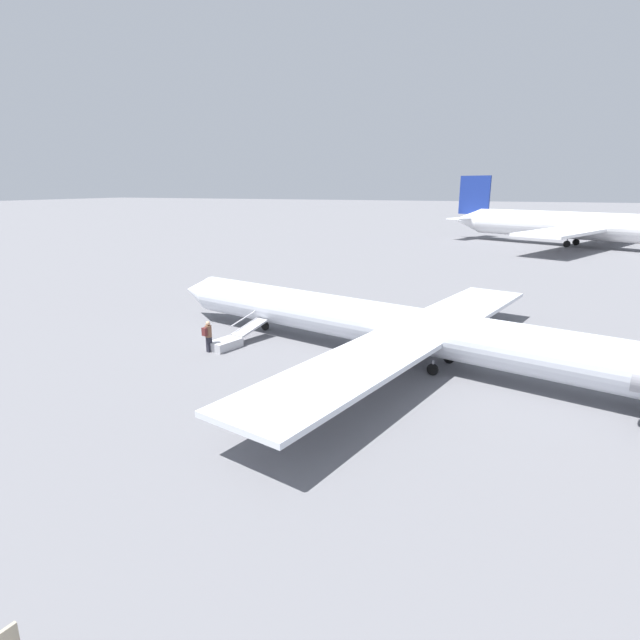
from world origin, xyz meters
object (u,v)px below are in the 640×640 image
at_px(airplane_main, 409,328).
at_px(airplane_far_left, 594,226).
at_px(boarding_stairs, 230,341).
at_px(passenger, 208,334).

xyz_separation_m(airplane_main, airplane_far_left, (-14.53, -59.27, 1.37)).
height_order(airplane_main, airplane_far_left, airplane_far_left).
relative_size(airplane_far_left, boarding_stairs, 10.93).
distance_m(airplane_main, airplane_far_left, 61.04).
bearing_deg(airplane_far_left, airplane_main, -79.68).
bearing_deg(passenger, airplane_far_left, -7.90).
bearing_deg(boarding_stairs, airplane_main, -68.25).
relative_size(airplane_main, passenger, 18.87).
xyz_separation_m(airplane_far_left, boarding_stairs, (24.41, 60.58, -2.80)).
bearing_deg(boarding_stairs, airplane_far_left, -7.81).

